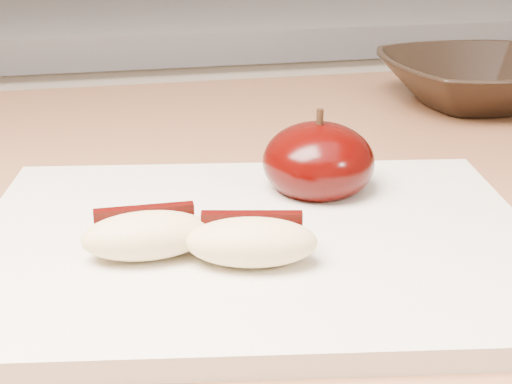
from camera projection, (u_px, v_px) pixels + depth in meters
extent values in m
cube|color=silver|center=(167.00, 277.00, 1.29)|extent=(2.40, 0.60, 0.90)
cube|color=slate|center=(152.00, 13.00, 1.11)|extent=(2.40, 0.62, 0.04)
cube|color=#8C5E3D|center=(236.00, 217.00, 0.50)|extent=(1.64, 0.64, 0.04)
cube|color=silver|center=(256.00, 243.00, 0.40)|extent=(0.35, 0.28, 0.01)
ellipsoid|color=black|center=(318.00, 162.00, 0.45)|extent=(0.08, 0.08, 0.05)
cylinder|color=black|center=(320.00, 117.00, 0.44)|extent=(0.00, 0.00, 0.01)
ellipsoid|color=beige|center=(147.00, 235.00, 0.37)|extent=(0.07, 0.03, 0.02)
cube|color=black|center=(145.00, 226.00, 0.38)|extent=(0.05, 0.01, 0.02)
ellipsoid|color=beige|center=(252.00, 242.00, 0.36)|extent=(0.07, 0.05, 0.02)
cube|color=black|center=(252.00, 232.00, 0.37)|extent=(0.05, 0.02, 0.02)
imported|color=black|center=(479.00, 80.00, 0.69)|extent=(0.19, 0.19, 0.05)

